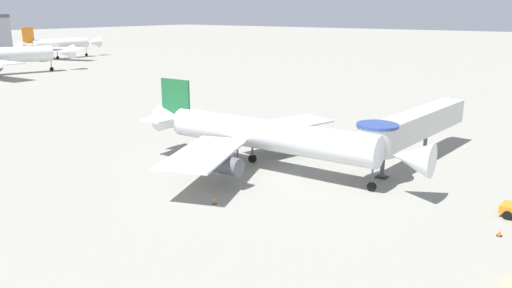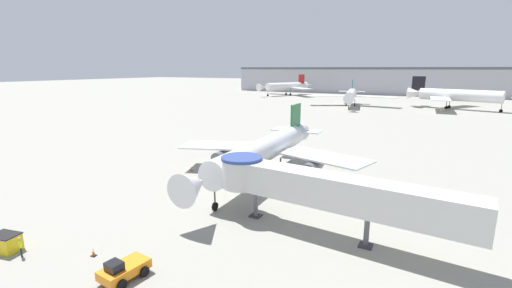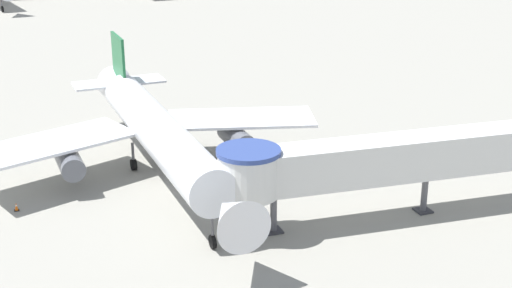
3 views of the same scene
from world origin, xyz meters
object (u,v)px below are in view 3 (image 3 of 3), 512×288
at_px(jet_bridge, 365,161).
at_px(traffic_cone_port_wing, 16,207).
at_px(main_airplane, 157,131).
at_px(traffic_cone_starboard_wing, 289,156).

distance_m(jet_bridge, traffic_cone_port_wing, 24.34).
bearing_deg(traffic_cone_port_wing, main_airplane, 12.69).
xyz_separation_m(main_airplane, traffic_cone_port_wing, (-10.71, -2.41, -3.49)).
bearing_deg(traffic_cone_port_wing, traffic_cone_starboard_wing, 5.54).
distance_m(main_airplane, jet_bridge, 16.53).
distance_m(traffic_cone_starboard_wing, traffic_cone_port_wing, 21.64).
bearing_deg(main_airplane, traffic_cone_starboard_wing, -4.19).
relative_size(main_airplane, traffic_cone_port_wing, 55.11).
bearing_deg(traffic_cone_starboard_wing, jet_bridge, -87.91).
xyz_separation_m(main_airplane, jet_bridge, (11.26, -12.09, 0.51)).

